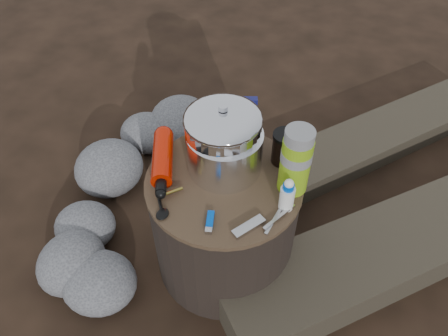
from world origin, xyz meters
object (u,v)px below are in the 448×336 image
(log_main, at_px, (441,227))
(camping_pot, at_px, (223,139))
(thermos, at_px, (296,161))
(fuel_bottle, at_px, (163,158))
(stump, at_px, (224,224))
(travel_mug, at_px, (284,148))

(log_main, bearing_deg, camping_pot, -112.63)
(thermos, bearing_deg, camping_pot, 177.37)
(fuel_bottle, xyz_separation_m, thermos, (0.38, 0.05, 0.07))
(fuel_bottle, bearing_deg, stump, -22.43)
(camping_pot, xyz_separation_m, fuel_bottle, (-0.17, -0.06, -0.08))
(log_main, bearing_deg, stump, -108.06)
(fuel_bottle, xyz_separation_m, travel_mug, (0.33, 0.15, 0.02))
(camping_pot, xyz_separation_m, travel_mug, (0.16, 0.08, -0.06))
(thermos, distance_m, travel_mug, 0.12)
(camping_pot, relative_size, travel_mug, 2.04)
(log_main, height_order, camping_pot, camping_pot)
(thermos, xyz_separation_m, travel_mug, (-0.05, 0.09, -0.05))
(log_main, bearing_deg, fuel_bottle, -113.01)
(camping_pot, bearing_deg, log_main, 22.69)
(stump, bearing_deg, fuel_bottle, -178.41)
(fuel_bottle, bearing_deg, camping_pot, -3.40)
(stump, xyz_separation_m, thermos, (0.19, 0.05, 0.32))
(camping_pot, bearing_deg, fuel_bottle, -159.37)
(stump, relative_size, fuel_bottle, 1.81)
(log_main, xyz_separation_m, travel_mug, (-0.57, -0.22, 0.41))
(stump, xyz_separation_m, log_main, (0.70, 0.36, -0.14))
(stump, bearing_deg, travel_mug, 45.83)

